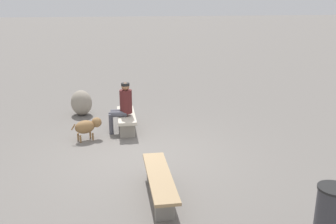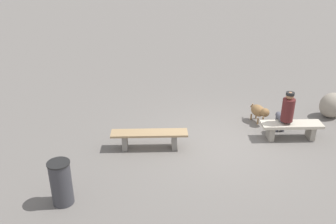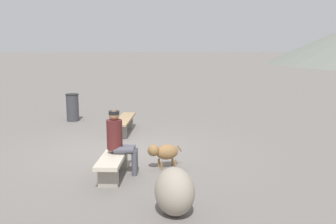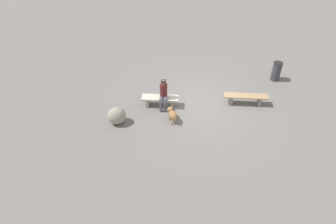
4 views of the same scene
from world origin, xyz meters
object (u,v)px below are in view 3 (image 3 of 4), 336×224
(trash_bin, at_px, (73,107))
(boulder, at_px, (175,191))
(bench_left, at_px, (125,122))
(bench_right, at_px, (113,161))
(seated_person, at_px, (119,138))
(dog, at_px, (164,152))

(trash_bin, xyz_separation_m, boulder, (7.34, 2.92, -0.09))
(bench_left, xyz_separation_m, bench_right, (3.70, -0.02, -0.01))
(seated_person, distance_m, boulder, 2.17)
(bench_left, bearing_deg, bench_right, 6.00)
(trash_bin, bearing_deg, bench_right, 18.23)
(bench_right, height_order, trash_bin, trash_bin)
(seated_person, height_order, trash_bin, seated_person)
(bench_right, distance_m, dog, 1.13)
(seated_person, distance_m, dog, 1.06)
(bench_left, distance_m, boulder, 5.55)
(bench_right, xyz_separation_m, dog, (-0.47, 1.03, 0.03))
(seated_person, xyz_separation_m, dog, (-0.33, 0.93, -0.39))
(seated_person, xyz_separation_m, trash_bin, (-5.44, -1.94, -0.28))
(dog, height_order, boulder, boulder)
(bench_right, height_order, seated_person, seated_person)
(boulder, bearing_deg, bench_right, -148.31)
(bench_left, height_order, bench_right, bench_left)
(bench_left, bearing_deg, boulder, 17.34)
(dog, relative_size, boulder, 1.00)
(bench_right, distance_m, trash_bin, 5.89)
(bench_right, bearing_deg, trash_bin, -155.42)
(bench_left, height_order, dog, dog)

